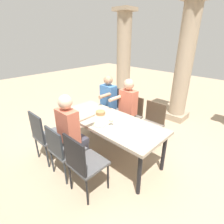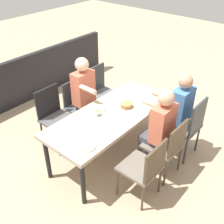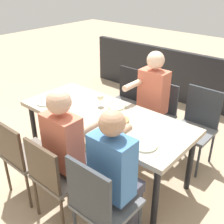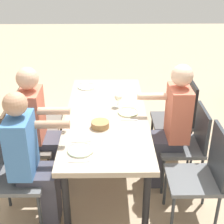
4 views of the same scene
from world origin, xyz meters
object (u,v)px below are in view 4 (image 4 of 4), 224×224
object	(u,v)px
chair_east_north	(34,118)
plate_1	(128,113)
bread_basket	(100,125)
dining_table	(106,120)
chair_mid_north	(24,141)
chair_west_north	(8,171)
chair_mid_south	(188,141)
chair_east_south	(179,115)
wine_glass_1	(118,98)
diner_woman_green	(40,126)
diner_man_white	(31,158)
plate_2	(86,87)
plate_0	(81,150)
chair_west_south	(203,172)
diner_guest_third	(171,124)

from	to	relation	value
chair_east_north	plate_1	xyz separation A→B (m)	(-0.33, -1.05, 0.23)
plate_1	bread_basket	distance (m)	0.40
dining_table	chair_mid_north	xyz separation A→B (m)	(-0.17, 0.83, -0.14)
chair_west_north	chair_mid_south	world-z (taller)	chair_west_north
chair_mid_south	chair_east_south	xyz separation A→B (m)	(0.51, -0.01, 0.04)
chair_mid_south	chair_east_north	xyz separation A→B (m)	(0.51, 1.66, 0.01)
wine_glass_1	chair_mid_south	bearing A→B (deg)	-115.64
chair_east_north	diner_woman_green	bearing A→B (deg)	-161.03
chair_west_north	bread_basket	world-z (taller)	chair_west_north
wine_glass_1	bread_basket	world-z (taller)	wine_glass_1
dining_table	chair_west_north	distance (m)	1.10
diner_man_white	bread_basket	world-z (taller)	diner_man_white
chair_east_south	diner_woman_green	world-z (taller)	diner_woman_green
wine_glass_1	plate_2	distance (m)	0.66
dining_table	bread_basket	size ratio (longest dim) A/B	11.53
chair_mid_north	plate_1	distance (m)	1.09
chair_mid_north	diner_woman_green	distance (m)	0.24
chair_east_north	plate_0	size ratio (longest dim) A/B	3.98
diner_woman_green	bread_basket	bearing A→B (deg)	-100.07
chair_west_north	chair_mid_south	bearing A→B (deg)	-72.00
chair_mid_north	diner_woman_green	world-z (taller)	diner_woman_green
chair_west_south	diner_guest_third	xyz separation A→B (m)	(0.54, 0.20, 0.18)
dining_table	chair_west_north	xyz separation A→B (m)	(-0.71, 0.84, -0.12)
chair_west_north	chair_east_north	bearing A→B (deg)	-0.31
wine_glass_1	plate_0	bearing A→B (deg)	158.38
bread_basket	chair_west_north	bearing A→B (deg)	119.00
chair_mid_north	wine_glass_1	bearing A→B (deg)	-70.44
plate_2	wine_glass_1	bearing A→B (deg)	-145.63
plate_2	chair_mid_south	bearing A→B (deg)	-129.25
chair_mid_south	diner_man_white	xyz separation A→B (m)	(-0.54, 1.46, 0.18)
diner_woman_green	diner_man_white	xyz separation A→B (m)	(-0.53, -0.03, -0.01)
chair_east_north	plate_1	bearing A→B (deg)	-107.23
dining_table	chair_west_south	xyz separation A→B (m)	(-0.71, -0.84, -0.14)
dining_table	plate_1	distance (m)	0.24
chair_west_south	chair_mid_south	distance (m)	0.54
chair_west_south	plate_1	xyz separation A→B (m)	(0.72, 0.61, 0.22)
chair_west_south	bread_basket	xyz separation A→B (m)	(0.43, 0.89, 0.24)
diner_woman_green	plate_2	size ratio (longest dim) A/B	6.20
chair_west_south	chair_east_south	world-z (taller)	chair_east_south
chair_west_south	plate_1	world-z (taller)	chair_west_south
chair_mid_south	plate_1	world-z (taller)	chair_mid_south
chair_east_south	diner_man_white	world-z (taller)	diner_man_white
chair_west_south	diner_woman_green	xyz separation A→B (m)	(0.54, 1.49, 0.17)
dining_table	plate_2	world-z (taller)	plate_2
diner_man_white	bread_basket	xyz separation A→B (m)	(0.43, -0.57, 0.08)
chair_west_south	wine_glass_1	size ratio (longest dim) A/B	6.15
chair_west_north	diner_guest_third	distance (m)	1.58
chair_mid_south	plate_0	xyz separation A→B (m)	(-0.51, 1.04, 0.24)
plate_0	plate_2	world-z (taller)	same
chair_east_south	diner_guest_third	world-z (taller)	diner_guest_third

